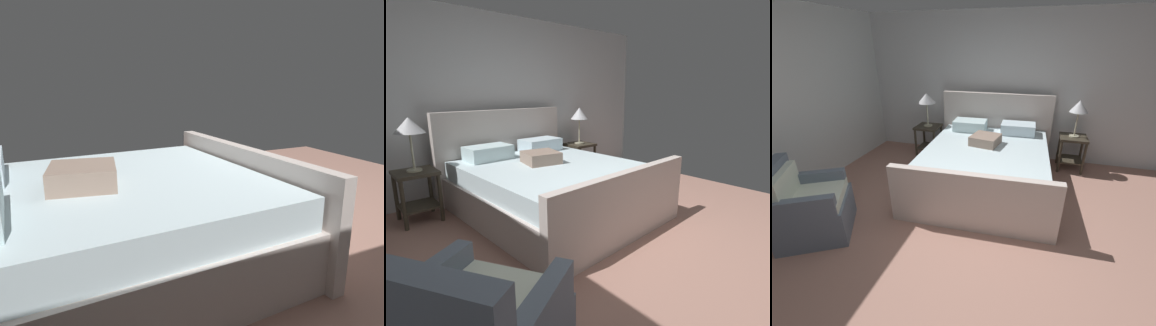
% 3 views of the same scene
% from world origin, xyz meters
% --- Properties ---
extents(ground_plane, '(5.39, 5.72, 0.02)m').
position_xyz_m(ground_plane, '(0.00, 0.00, -0.01)').
color(ground_plane, '#A67767').
extents(wall_back, '(5.51, 0.12, 2.55)m').
position_xyz_m(wall_back, '(0.00, 2.92, 1.28)').
color(wall_back, silver).
rests_on(wall_back, ground).
extents(bed, '(2.08, 2.40, 1.23)m').
position_xyz_m(bed, '(-0.13, 1.61, 0.35)').
color(bed, beige).
rests_on(bed, ground).
extents(nightstand_right, '(0.44, 0.44, 0.60)m').
position_xyz_m(nightstand_right, '(1.18, 2.52, 0.40)').
color(nightstand_right, '#383125').
rests_on(nightstand_right, ground).
extents(table_lamp_right, '(0.29, 0.29, 0.61)m').
position_xyz_m(table_lamp_right, '(1.18, 2.52, 1.09)').
color(table_lamp_right, '#B7B293').
rests_on(table_lamp_right, nightstand_right).
extents(nightstand_left, '(0.44, 0.44, 0.60)m').
position_xyz_m(nightstand_left, '(-1.44, 2.40, 0.40)').
color(nightstand_left, '#383125').
rests_on(nightstand_left, ground).
extents(table_lamp_left, '(0.33, 0.33, 0.61)m').
position_xyz_m(table_lamp_left, '(-1.44, 2.40, 1.10)').
color(table_lamp_left, '#B7B293').
rests_on(table_lamp_left, nightstand_left).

